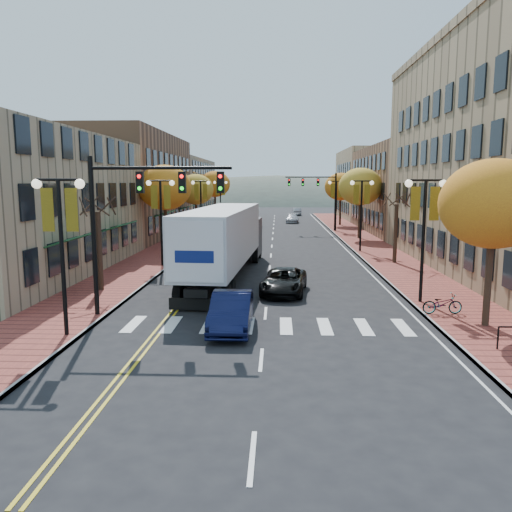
# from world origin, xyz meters

# --- Properties ---
(ground) EXTENTS (200.00, 200.00, 0.00)m
(ground) POSITION_xyz_m (0.00, 0.00, 0.00)
(ground) COLOR black
(ground) RESTS_ON ground
(sidewalk_left) EXTENTS (4.00, 85.00, 0.15)m
(sidewalk_left) POSITION_xyz_m (-9.00, 32.50, 0.07)
(sidewalk_left) COLOR brown
(sidewalk_left) RESTS_ON ground
(sidewalk_right) EXTENTS (4.00, 85.00, 0.15)m
(sidewalk_right) POSITION_xyz_m (9.00, 32.50, 0.07)
(sidewalk_right) COLOR brown
(sidewalk_right) RESTS_ON ground
(building_left_near) EXTENTS (12.00, 22.00, 9.00)m
(building_left_near) POSITION_xyz_m (-17.00, 13.00, 4.50)
(building_left_near) COLOR #9E8966
(building_left_near) RESTS_ON ground
(building_left_mid) EXTENTS (12.00, 24.00, 11.00)m
(building_left_mid) POSITION_xyz_m (-17.00, 36.00, 5.50)
(building_left_mid) COLOR brown
(building_left_mid) RESTS_ON ground
(building_left_far) EXTENTS (12.00, 26.00, 9.50)m
(building_left_far) POSITION_xyz_m (-17.00, 61.00, 4.75)
(building_left_far) COLOR #9E8966
(building_left_far) RESTS_ON ground
(building_right_mid) EXTENTS (15.00, 24.00, 10.00)m
(building_right_mid) POSITION_xyz_m (18.50, 42.00, 5.00)
(building_right_mid) COLOR brown
(building_right_mid) RESTS_ON ground
(building_right_far) EXTENTS (15.00, 20.00, 11.00)m
(building_right_far) POSITION_xyz_m (18.50, 64.00, 5.50)
(building_right_far) COLOR #9E8966
(building_right_far) RESTS_ON ground
(tree_left_a) EXTENTS (0.28, 0.28, 4.20)m
(tree_left_a) POSITION_xyz_m (-9.00, 8.00, 2.25)
(tree_left_a) COLOR #382619
(tree_left_a) RESTS_ON sidewalk_left
(tree_left_b) EXTENTS (4.48, 4.48, 7.21)m
(tree_left_b) POSITION_xyz_m (-9.00, 24.00, 5.45)
(tree_left_b) COLOR #382619
(tree_left_b) RESTS_ON sidewalk_left
(tree_left_c) EXTENTS (4.16, 4.16, 6.69)m
(tree_left_c) POSITION_xyz_m (-9.00, 40.00, 5.05)
(tree_left_c) COLOR #382619
(tree_left_c) RESTS_ON sidewalk_left
(tree_left_d) EXTENTS (4.61, 4.61, 7.42)m
(tree_left_d) POSITION_xyz_m (-9.00, 58.00, 5.60)
(tree_left_d) COLOR #382619
(tree_left_d) RESTS_ON sidewalk_left
(tree_right_a) EXTENTS (4.16, 4.16, 6.69)m
(tree_right_a) POSITION_xyz_m (9.00, 2.00, 5.05)
(tree_right_a) COLOR #382619
(tree_right_a) RESTS_ON sidewalk_right
(tree_right_b) EXTENTS (0.28, 0.28, 4.20)m
(tree_right_b) POSITION_xyz_m (9.00, 18.00, 2.25)
(tree_right_b) COLOR #382619
(tree_right_b) RESTS_ON sidewalk_right
(tree_right_c) EXTENTS (4.48, 4.48, 7.21)m
(tree_right_c) POSITION_xyz_m (9.00, 34.00, 5.45)
(tree_right_c) COLOR #382619
(tree_right_c) RESTS_ON sidewalk_right
(tree_right_d) EXTENTS (4.35, 4.35, 7.00)m
(tree_right_d) POSITION_xyz_m (9.00, 50.00, 5.29)
(tree_right_d) COLOR #382619
(tree_right_d) RESTS_ON sidewalk_right
(lamp_left_a) EXTENTS (1.96, 0.36, 6.05)m
(lamp_left_a) POSITION_xyz_m (-7.50, 0.00, 4.29)
(lamp_left_a) COLOR black
(lamp_left_a) RESTS_ON ground
(lamp_left_b) EXTENTS (1.96, 0.36, 6.05)m
(lamp_left_b) POSITION_xyz_m (-7.50, 16.00, 4.29)
(lamp_left_b) COLOR black
(lamp_left_b) RESTS_ON ground
(lamp_left_c) EXTENTS (1.96, 0.36, 6.05)m
(lamp_left_c) POSITION_xyz_m (-7.50, 34.00, 4.29)
(lamp_left_c) COLOR black
(lamp_left_c) RESTS_ON ground
(lamp_left_d) EXTENTS (1.96, 0.36, 6.05)m
(lamp_left_d) POSITION_xyz_m (-7.50, 52.00, 4.29)
(lamp_left_d) COLOR black
(lamp_left_d) RESTS_ON ground
(lamp_right_a) EXTENTS (1.96, 0.36, 6.05)m
(lamp_right_a) POSITION_xyz_m (7.50, 6.00, 4.29)
(lamp_right_a) COLOR black
(lamp_right_a) RESTS_ON ground
(lamp_right_b) EXTENTS (1.96, 0.36, 6.05)m
(lamp_right_b) POSITION_xyz_m (7.50, 24.00, 4.29)
(lamp_right_b) COLOR black
(lamp_right_b) RESTS_ON ground
(lamp_right_c) EXTENTS (1.96, 0.36, 6.05)m
(lamp_right_c) POSITION_xyz_m (7.50, 42.00, 4.29)
(lamp_right_c) COLOR black
(lamp_right_c) RESTS_ON ground
(traffic_mast_near) EXTENTS (6.10, 0.35, 7.00)m
(traffic_mast_near) POSITION_xyz_m (-5.48, 3.00, 4.92)
(traffic_mast_near) COLOR black
(traffic_mast_near) RESTS_ON ground
(traffic_mast_far) EXTENTS (6.10, 0.34, 7.00)m
(traffic_mast_far) POSITION_xyz_m (5.48, 42.00, 4.92)
(traffic_mast_far) COLOR black
(traffic_mast_far) RESTS_ON ground
(semi_truck) EXTENTS (3.89, 17.73, 4.40)m
(semi_truck) POSITION_xyz_m (-2.62, 12.23, 2.57)
(semi_truck) COLOR black
(semi_truck) RESTS_ON ground
(navy_sedan) EXTENTS (1.61, 4.56, 1.50)m
(navy_sedan) POSITION_xyz_m (-1.32, 1.46, 0.75)
(navy_sedan) COLOR black
(navy_sedan) RESTS_ON ground
(black_suv) EXTENTS (2.74, 5.00, 1.33)m
(black_suv) POSITION_xyz_m (0.89, 8.19, 0.66)
(black_suv) COLOR black
(black_suv) RESTS_ON ground
(car_far_white) EXTENTS (1.71, 4.10, 1.39)m
(car_far_white) POSITION_xyz_m (-2.37, 47.70, 0.69)
(car_far_white) COLOR beige
(car_far_white) RESTS_ON ground
(car_far_silver) EXTENTS (2.08, 4.45, 1.26)m
(car_far_silver) POSITION_xyz_m (2.70, 55.11, 0.63)
(car_far_silver) COLOR #B0B0B8
(car_far_silver) RESTS_ON ground
(car_far_oncoming) EXTENTS (1.66, 4.04, 1.30)m
(car_far_oncoming) POSITION_xyz_m (3.93, 71.83, 0.65)
(car_far_oncoming) COLOR #A8A8B0
(car_far_oncoming) RESTS_ON ground
(bicycle) EXTENTS (1.78, 0.71, 0.92)m
(bicycle) POSITION_xyz_m (7.80, 3.69, 0.61)
(bicycle) COLOR gray
(bicycle) RESTS_ON sidewalk_right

